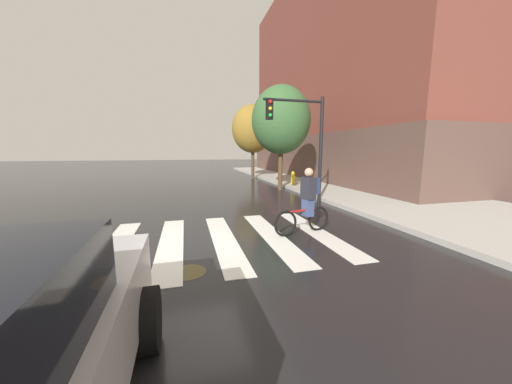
{
  "coord_description": "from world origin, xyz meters",
  "views": [
    {
      "loc": [
        -0.02,
        -6.13,
        2.12
      ],
      "look_at": [
        2.14,
        1.96,
        0.81
      ],
      "focal_mm": 18.6,
      "sensor_mm": 36.0,
      "label": 1
    }
  ],
  "objects_px": {
    "manhole_cover": "(188,272)",
    "traffic_light_near": "(302,131)",
    "street_tree_near": "(281,120)",
    "cyclist": "(307,201)",
    "street_tree_mid": "(253,129)",
    "fire_hydrant": "(293,178)"
  },
  "relations": [
    {
      "from": "manhole_cover",
      "to": "fire_hydrant",
      "type": "relative_size",
      "value": 0.82
    },
    {
      "from": "manhole_cover",
      "to": "traffic_light_near",
      "type": "xyz_separation_m",
      "value": [
        4.46,
        5.13,
        2.86
      ]
    },
    {
      "from": "manhole_cover",
      "to": "traffic_light_near",
      "type": "distance_m",
      "value": 7.37
    },
    {
      "from": "manhole_cover",
      "to": "cyclist",
      "type": "relative_size",
      "value": 0.38
    },
    {
      "from": "traffic_light_near",
      "to": "street_tree_mid",
      "type": "bearing_deg",
      "value": 86.68
    },
    {
      "from": "traffic_light_near",
      "to": "street_tree_mid",
      "type": "distance_m",
      "value": 10.15
    },
    {
      "from": "cyclist",
      "to": "street_tree_near",
      "type": "height_order",
      "value": "street_tree_near"
    },
    {
      "from": "cyclist",
      "to": "street_tree_near",
      "type": "xyz_separation_m",
      "value": [
        2.0,
        7.45,
        2.87
      ]
    },
    {
      "from": "fire_hydrant",
      "to": "street_tree_mid",
      "type": "xyz_separation_m",
      "value": [
        -1.12,
        5.26,
        3.21
      ]
    },
    {
      "from": "cyclist",
      "to": "street_tree_mid",
      "type": "height_order",
      "value": "street_tree_mid"
    },
    {
      "from": "manhole_cover",
      "to": "cyclist",
      "type": "distance_m",
      "value": 3.5
    },
    {
      "from": "traffic_light_near",
      "to": "street_tree_near",
      "type": "distance_m",
      "value": 4.02
    },
    {
      "from": "cyclist",
      "to": "fire_hydrant",
      "type": "height_order",
      "value": "cyclist"
    },
    {
      "from": "cyclist",
      "to": "fire_hydrant",
      "type": "xyz_separation_m",
      "value": [
        3.15,
        8.41,
        -0.31
      ]
    },
    {
      "from": "traffic_light_near",
      "to": "fire_hydrant",
      "type": "relative_size",
      "value": 5.38
    },
    {
      "from": "cyclist",
      "to": "traffic_light_near",
      "type": "distance_m",
      "value": 4.34
    },
    {
      "from": "cyclist",
      "to": "street_tree_near",
      "type": "distance_m",
      "value": 8.23
    },
    {
      "from": "cyclist",
      "to": "traffic_light_near",
      "type": "height_order",
      "value": "traffic_light_near"
    },
    {
      "from": "traffic_light_near",
      "to": "manhole_cover",
      "type": "bearing_deg",
      "value": -131.0
    },
    {
      "from": "street_tree_mid",
      "to": "manhole_cover",
      "type": "bearing_deg",
      "value": -108.32
    },
    {
      "from": "manhole_cover",
      "to": "street_tree_near",
      "type": "bearing_deg",
      "value": 60.92
    },
    {
      "from": "street_tree_near",
      "to": "traffic_light_near",
      "type": "bearing_deg",
      "value": -98.14
    }
  ]
}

